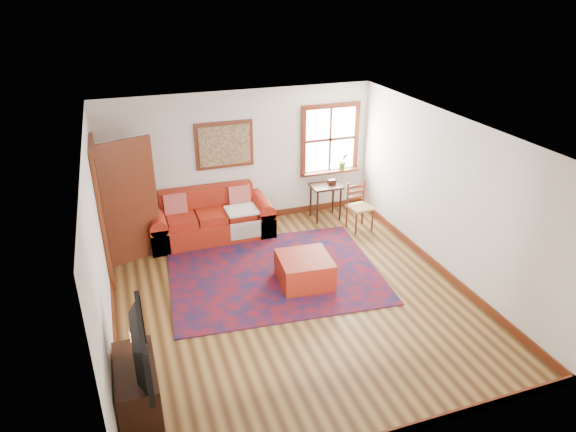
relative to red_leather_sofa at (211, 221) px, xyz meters
name	(u,v)px	position (x,y,z in m)	size (l,w,h in m)	color
ground	(291,297)	(0.71, -2.33, -0.28)	(5.50, 5.50, 0.00)	#432912
room_envelope	(291,193)	(0.71, -2.31, 1.37)	(5.04, 5.54, 2.52)	silver
window	(332,146)	(2.49, 0.38, 1.03)	(1.18, 0.20, 1.38)	white
doorway	(119,204)	(-1.50, -0.54, 0.79)	(0.89, 1.08, 2.14)	black
framed_artwork	(224,145)	(0.41, 0.39, 1.27)	(1.05, 0.07, 0.85)	#5F2714
persian_rug	(274,273)	(0.67, -1.63, -0.27)	(3.24, 2.59, 0.02)	maroon
red_leather_sofa	(211,221)	(0.00, 0.00, 0.00)	(2.18, 0.90, 0.85)	#9D2414
red_ottoman	(305,270)	(1.03, -2.03, -0.06)	(0.77, 0.77, 0.44)	#9D2414
side_table	(326,191)	(2.23, 0.01, 0.28)	(0.57, 0.43, 0.69)	black
ladder_back_chair	(359,205)	(2.64, -0.58, 0.19)	(0.45, 0.43, 0.88)	tan
media_cabinet	(137,385)	(-1.56, -3.75, -0.02)	(0.44, 0.97, 0.53)	black
television	(133,348)	(-1.54, -3.85, 0.57)	(1.11, 0.15, 0.64)	black
candle_hurricane	(135,335)	(-1.51, -3.33, 0.33)	(0.12, 0.12, 0.18)	silver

